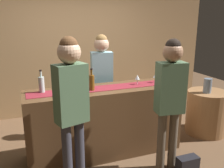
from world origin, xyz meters
TOP-DOWN VIEW (x-y plane):
  - ground_plane at (0.00, 0.00)m, footprint 10.00×10.00m
  - back_wall at (0.00, 1.90)m, footprint 6.00×0.12m
  - bar_counter at (0.00, 0.00)m, footprint 2.20×0.60m
  - counter_runner_cloth at (0.00, 0.00)m, footprint 2.09×0.28m
  - wine_bottle_amber at (-0.20, -0.05)m, footprint 0.07×0.07m
  - wine_bottle_clear at (-0.84, 0.09)m, footprint 0.07×0.07m
  - wine_glass_near_customer at (0.81, 0.01)m, footprint 0.07×0.07m
  - wine_glass_mid_counter at (0.51, 0.02)m, footprint 0.07×0.07m
  - wine_glass_far_end at (-0.34, -0.04)m, footprint 0.07×0.07m
  - bartender at (0.15, 0.58)m, footprint 0.37×0.25m
  - customer_sipping at (0.61, -0.67)m, footprint 0.37×0.25m
  - customer_browsing at (-0.59, -0.60)m, footprint 0.38×0.29m
  - round_side_table at (1.85, 0.01)m, footprint 0.68×0.68m
  - vase_on_side_table at (1.78, -0.02)m, footprint 0.13×0.13m
  - handbag at (0.82, -0.85)m, footprint 0.28×0.14m

SIDE VIEW (x-z plane):
  - ground_plane at x=0.00m, z-range 0.00..0.00m
  - handbag at x=0.82m, z-range 0.00..0.22m
  - round_side_table at x=1.85m, z-range 0.00..0.74m
  - bar_counter at x=0.00m, z-range 0.00..0.99m
  - vase_on_side_table at x=1.78m, z-range 0.74..0.98m
  - counter_runner_cloth at x=0.00m, z-range 0.99..1.00m
  - bartender at x=0.15m, z-range 0.20..1.89m
  - customer_sipping at x=0.61m, z-range 0.20..1.91m
  - customer_browsing at x=-0.59m, z-range 0.22..1.97m
  - wine_glass_near_customer at x=0.81m, z-range 1.02..1.17m
  - wine_glass_mid_counter at x=0.51m, z-range 1.02..1.17m
  - wine_glass_far_end at x=-0.34m, z-range 1.02..1.17m
  - wine_bottle_amber at x=-0.20m, z-range 0.95..1.25m
  - wine_bottle_clear at x=-0.84m, z-range 0.95..1.25m
  - back_wall at x=0.00m, z-range 0.00..2.90m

